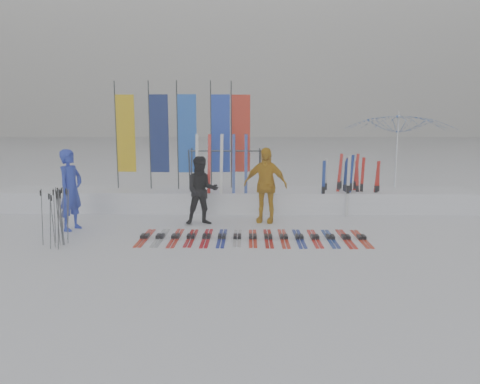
{
  "coord_description": "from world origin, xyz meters",
  "views": [
    {
      "loc": [
        0.38,
        -9.19,
        2.7
      ],
      "look_at": [
        0.2,
        1.6,
        1.0
      ],
      "focal_mm": 35.0,
      "sensor_mm": 36.0,
      "label": 1
    }
  ],
  "objects_px": {
    "person_black": "(202,191)",
    "person_yellow": "(265,185)",
    "tent_canopy": "(397,159)",
    "ski_row": "(253,237)",
    "ski_rack": "(225,165)",
    "person_blue": "(71,190)"
  },
  "relations": [
    {
      "from": "person_blue",
      "to": "person_yellow",
      "type": "relative_size",
      "value": 1.01
    },
    {
      "from": "person_black",
      "to": "tent_canopy",
      "type": "xyz_separation_m",
      "value": [
        5.73,
        2.53,
        0.6
      ]
    },
    {
      "from": "tent_canopy",
      "to": "ski_rack",
      "type": "xyz_separation_m",
      "value": [
        -5.21,
        -0.91,
        -0.09
      ]
    },
    {
      "from": "tent_canopy",
      "to": "ski_row",
      "type": "xyz_separation_m",
      "value": [
        -4.44,
        -3.96,
        -1.44
      ]
    },
    {
      "from": "person_blue",
      "to": "ski_rack",
      "type": "bearing_deg",
      "value": -39.97
    },
    {
      "from": "person_blue",
      "to": "tent_canopy",
      "type": "distance_m",
      "value": 9.42
    },
    {
      "from": "person_black",
      "to": "tent_canopy",
      "type": "height_order",
      "value": "tent_canopy"
    },
    {
      "from": "person_yellow",
      "to": "ski_rack",
      "type": "distance_m",
      "value": 1.76
    },
    {
      "from": "ski_row",
      "to": "ski_rack",
      "type": "distance_m",
      "value": 3.43
    },
    {
      "from": "person_blue",
      "to": "person_black",
      "type": "relative_size",
      "value": 1.12
    },
    {
      "from": "person_black",
      "to": "ski_rack",
      "type": "distance_m",
      "value": 1.78
    },
    {
      "from": "person_yellow",
      "to": "tent_canopy",
      "type": "distance_m",
      "value": 4.69
    },
    {
      "from": "tent_canopy",
      "to": "ski_row",
      "type": "distance_m",
      "value": 6.12
    },
    {
      "from": "person_yellow",
      "to": "person_black",
      "type": "bearing_deg",
      "value": -154.39
    },
    {
      "from": "person_blue",
      "to": "person_black",
      "type": "xyz_separation_m",
      "value": [
        3.12,
        0.63,
        -0.11
      ]
    },
    {
      "from": "person_black",
      "to": "person_yellow",
      "type": "xyz_separation_m",
      "value": [
        1.63,
        0.31,
        0.1
      ]
    },
    {
      "from": "ski_row",
      "to": "ski_rack",
      "type": "height_order",
      "value": "ski_rack"
    },
    {
      "from": "person_yellow",
      "to": "tent_canopy",
      "type": "bearing_deg",
      "value": 43.21
    },
    {
      "from": "person_black",
      "to": "person_yellow",
      "type": "height_order",
      "value": "person_yellow"
    },
    {
      "from": "tent_canopy",
      "to": "person_blue",
      "type": "bearing_deg",
      "value": -160.34
    },
    {
      "from": "person_yellow",
      "to": "ski_row",
      "type": "xyz_separation_m",
      "value": [
        -0.34,
        -1.74,
        -0.95
      ]
    },
    {
      "from": "person_black",
      "to": "tent_canopy",
      "type": "distance_m",
      "value": 6.3
    }
  ]
}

